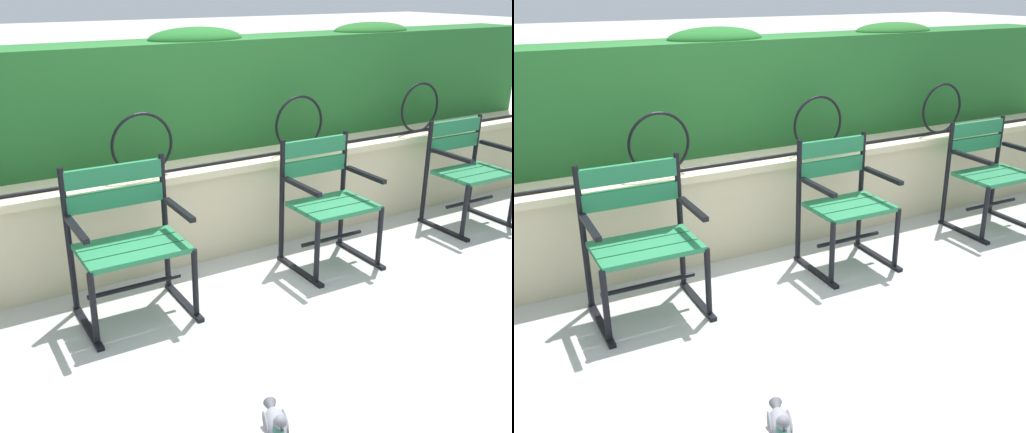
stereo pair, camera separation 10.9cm
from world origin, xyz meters
The scene contains 8 objects.
ground_plane centered at (0.00, 0.00, 0.00)m, with size 60.00×60.00×0.00m, color #ADADA8.
stone_wall centered at (0.00, 0.93, 0.34)m, with size 7.18×0.41×0.67m.
iron_arch_fence centered at (-0.34, 0.86, 0.84)m, with size 6.65×0.02×0.42m.
hedge_row centered at (-0.02, 1.35, 1.09)m, with size 7.04×0.48×0.90m.
park_chair_centre_left centered at (-0.72, 0.36, 0.47)m, with size 0.64×0.53×0.90m.
park_chair_centre_right centered at (0.70, 0.34, 0.46)m, with size 0.57×0.53×0.88m.
park_chair_rightmost centered at (2.12, 0.37, 0.46)m, with size 0.59×0.53×0.84m.
pigeon_near_chairs centered at (-0.58, -1.03, 0.11)m, with size 0.17×0.28×0.22m.
Camera 1 is at (-1.69, -2.75, 1.85)m, focal length 42.13 mm.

